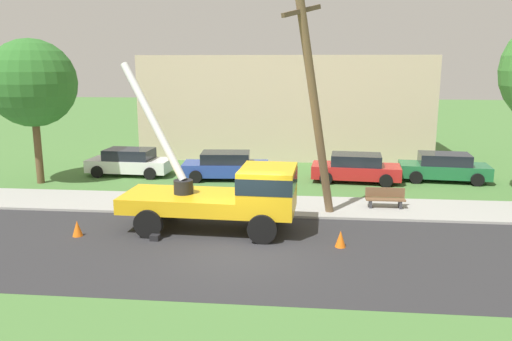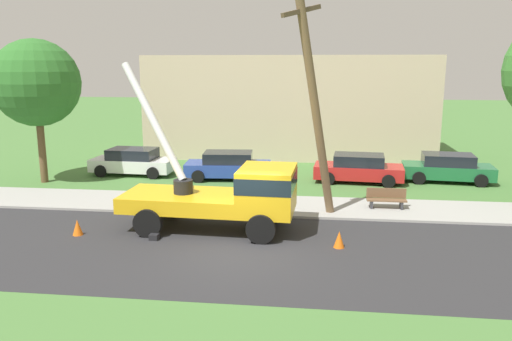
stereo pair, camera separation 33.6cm
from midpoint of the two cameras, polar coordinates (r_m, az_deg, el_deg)
name	(u,v)px [view 1 (the left image)]	position (r m, az deg, el deg)	size (l,w,h in m)	color
ground_plane	(269,173)	(28.03, 1.13, -0.24)	(120.00, 120.00, 0.00)	#477538
road_asphalt	(241,251)	(16.57, -2.29, -9.01)	(80.00, 7.38, 0.01)	#2B2B2D
sidewalk_strip	(257,205)	(21.48, -0.34, -3.92)	(80.00, 3.09, 0.10)	#9E9E99
utility_truck	(232,192)	(18.17, -3.25, -2.46)	(6.75, 3.21, 5.98)	gold
leaning_utility_pole	(314,101)	(19.09, 6.04, 7.73)	(2.18, 2.19, 8.84)	brown
traffic_cone_ahead	(340,239)	(17.00, 8.91, -7.60)	(0.36, 0.36, 0.56)	orange
traffic_cone_behind	(77,228)	(18.94, -19.91, -6.14)	(0.36, 0.36, 0.56)	orange
parked_sedan_white	(130,162)	(28.21, -14.33, 0.93)	(4.48, 2.15, 1.42)	silver
parked_sedan_blue	(226,166)	(26.41, -3.78, 0.55)	(4.53, 2.24, 1.42)	#263F99
parked_sedan_red	(356,168)	(26.23, 10.78, 0.28)	(4.53, 2.26, 1.42)	#B21E1E
parked_sedan_green	(444,167)	(27.62, 20.02, 0.35)	(4.54, 2.27, 1.42)	#1E6638
park_bench	(385,199)	(21.55, 13.87, -3.09)	(1.60, 0.45, 0.90)	brown
roadside_tree_far	(32,83)	(27.30, -24.17, 8.92)	(4.26, 4.26, 7.11)	brown
lowrise_building_backdrop	(286,106)	(33.57, 3.05, 7.29)	(18.00, 6.00, 6.40)	#C6B293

